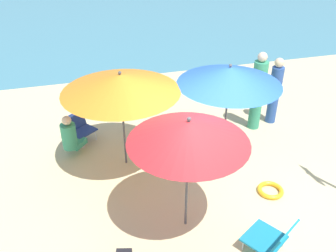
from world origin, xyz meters
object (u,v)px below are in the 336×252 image
(person_b, at_px, (258,91))
(swim_ring, at_px, (270,190))
(umbrella_blue, at_px, (230,76))
(person_a, at_px, (71,136))
(umbrella_orange, at_px, (120,83))
(beach_chair_c, at_px, (79,127))
(umbrella_red, at_px, (189,132))
(person_c, at_px, (275,90))
(beach_chair_b, at_px, (272,238))

(person_b, xyz_separation_m, swim_ring, (-0.74, -2.16, -0.89))
(umbrella_blue, xyz_separation_m, person_a, (-3.02, 0.76, -1.30))
(umbrella_orange, height_order, person_a, umbrella_orange)
(beach_chair_c, bearing_deg, umbrella_red, -10.55)
(person_b, relative_size, swim_ring, 3.89)
(person_a, bearing_deg, umbrella_orange, -79.37)
(person_a, bearing_deg, umbrella_blue, -64.40)
(beach_chair_c, distance_m, person_c, 4.49)
(person_b, distance_m, swim_ring, 2.46)
(umbrella_orange, height_order, beach_chair_b, umbrella_orange)
(umbrella_red, relative_size, swim_ring, 4.24)
(beach_chair_b, bearing_deg, umbrella_red, 17.64)
(umbrella_red, xyz_separation_m, beach_chair_c, (-1.48, 2.99, -1.42))
(umbrella_blue, xyz_separation_m, swim_ring, (0.36, -1.37, -1.71))
(umbrella_red, height_order, umbrella_blue, umbrella_red)
(person_b, bearing_deg, beach_chair_c, -138.60)
(umbrella_blue, height_order, person_a, umbrella_blue)
(umbrella_orange, distance_m, beach_chair_b, 3.56)
(person_b, bearing_deg, beach_chair_b, -64.24)
(person_a, bearing_deg, swim_ring, -82.49)
(umbrella_blue, bearing_deg, beach_chair_b, -97.17)
(umbrella_red, xyz_separation_m, beach_chair_b, (1.03, -0.89, -1.45))
(beach_chair_b, relative_size, person_c, 0.51)
(person_a, relative_size, person_b, 0.52)
(umbrella_blue, distance_m, swim_ring, 2.22)
(swim_ring, bearing_deg, umbrella_blue, 104.67)
(umbrella_orange, distance_m, person_c, 3.81)
(beach_chair_c, relative_size, person_a, 0.76)
(umbrella_orange, relative_size, beach_chair_c, 3.00)
(umbrella_blue, relative_size, umbrella_orange, 0.92)
(beach_chair_b, height_order, beach_chair_c, beach_chair_b)
(umbrella_red, bearing_deg, person_c, 41.37)
(person_a, distance_m, person_c, 4.65)
(umbrella_blue, relative_size, person_c, 1.24)
(umbrella_red, height_order, beach_chair_b, umbrella_red)
(person_b, bearing_deg, person_c, 63.41)
(person_b, bearing_deg, umbrella_blue, -95.55)
(umbrella_blue, height_order, umbrella_orange, umbrella_blue)
(umbrella_orange, bearing_deg, person_a, 150.82)
(umbrella_blue, distance_m, umbrella_orange, 2.01)
(beach_chair_b, height_order, person_b, person_b)
(umbrella_red, relative_size, beach_chair_b, 2.44)
(beach_chair_c, bearing_deg, umbrella_orange, 0.13)
(person_c, relative_size, swim_ring, 3.40)
(person_a, bearing_deg, beach_chair_b, -101.40)
(person_c, bearing_deg, umbrella_blue, 55.88)
(umbrella_red, height_order, person_a, umbrella_red)
(swim_ring, bearing_deg, person_c, 61.26)
(umbrella_blue, distance_m, person_b, 1.59)
(umbrella_orange, bearing_deg, umbrella_blue, -5.68)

